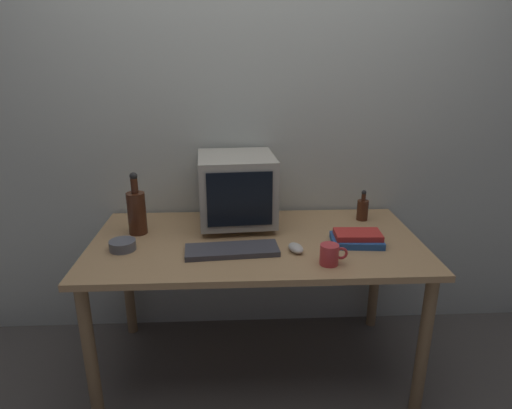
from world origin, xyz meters
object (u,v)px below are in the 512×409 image
object	(u,v)px
computer_mouse	(296,248)
bottle_short	(363,209)
keyboard	(232,250)
cd_spindle	(123,245)
mug	(330,254)
bottle_tall	(137,211)
book_stack	(357,238)
crt_monitor	(237,189)

from	to	relation	value
computer_mouse	bottle_short	size ratio (longest dim) A/B	0.60
keyboard	cd_spindle	bearing A→B (deg)	169.13
bottle_short	mug	size ratio (longest dim) A/B	1.39
bottle_tall	book_stack	size ratio (longest dim) A/B	1.27
keyboard	book_stack	xyz separation A→B (m)	(0.59, 0.07, 0.01)
keyboard	computer_mouse	world-z (taller)	computer_mouse
crt_monitor	book_stack	bearing A→B (deg)	-26.14
keyboard	computer_mouse	bearing A→B (deg)	-5.41
cd_spindle	keyboard	bearing A→B (deg)	-6.23
bottle_short	bottle_tall	bearing A→B (deg)	-173.60
keyboard	mug	xyz separation A→B (m)	(0.42, -0.14, 0.03)
book_stack	bottle_short	bearing A→B (deg)	70.23
crt_monitor	cd_spindle	xyz separation A→B (m)	(-0.53, -0.29, -0.17)
crt_monitor	computer_mouse	size ratio (longest dim) A/B	4.12
mug	cd_spindle	xyz separation A→B (m)	(-0.92, 0.19, -0.02)
computer_mouse	bottle_short	distance (m)	0.57
bottle_tall	bottle_short	distance (m)	1.18
keyboard	mug	world-z (taller)	mug
bottle_tall	cd_spindle	size ratio (longest dim) A/B	2.62
cd_spindle	book_stack	bearing A→B (deg)	0.91
crt_monitor	bottle_short	bearing A→B (deg)	2.94
crt_monitor	bottle_tall	size ratio (longest dim) A/B	1.31
book_stack	crt_monitor	bearing A→B (deg)	153.86
keyboard	computer_mouse	size ratio (longest dim) A/B	4.20
bottle_tall	mug	world-z (taller)	bottle_tall
keyboard	cd_spindle	xyz separation A→B (m)	(-0.50, 0.05, 0.01)
crt_monitor	book_stack	size ratio (longest dim) A/B	1.66
crt_monitor	bottle_short	xyz separation A→B (m)	(0.68, 0.03, -0.13)
computer_mouse	bottle_short	world-z (taller)	bottle_short
bottle_short	mug	bearing A→B (deg)	-118.84
mug	bottle_tall	bearing A→B (deg)	156.34
keyboard	bottle_tall	distance (m)	0.54
bottle_short	mug	world-z (taller)	bottle_short
book_stack	mug	xyz separation A→B (m)	(-0.17, -0.21, 0.02)
bottle_tall	book_stack	xyz separation A→B (m)	(1.06, -0.18, -0.09)
computer_mouse	crt_monitor	bearing A→B (deg)	109.45
cd_spindle	computer_mouse	bearing A→B (deg)	-4.24
keyboard	bottle_short	bearing A→B (deg)	24.00
bottle_short	cd_spindle	bearing A→B (deg)	-164.70
keyboard	mug	distance (m)	0.44
mug	cd_spindle	bearing A→B (deg)	168.28
mug	keyboard	bearing A→B (deg)	161.97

